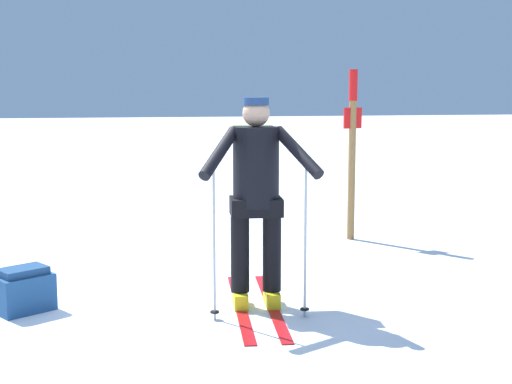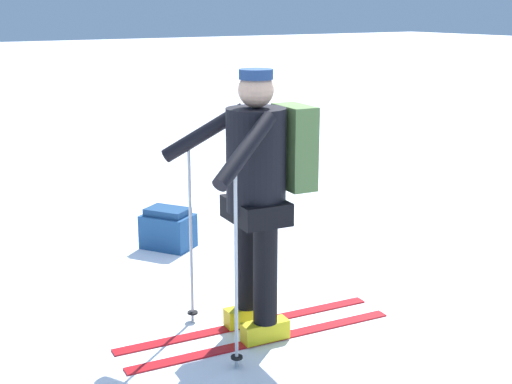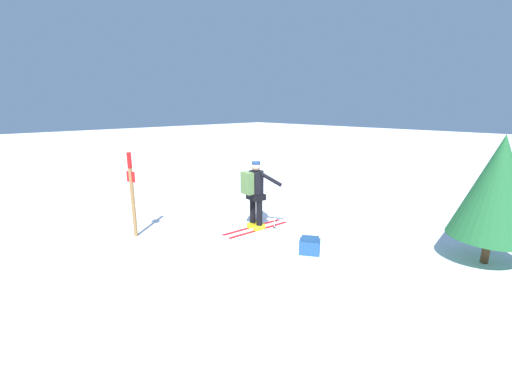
% 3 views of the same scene
% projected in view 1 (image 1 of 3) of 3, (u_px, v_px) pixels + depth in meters
% --- Properties ---
extents(ground_plane, '(80.00, 80.00, 0.00)m').
position_uv_depth(ground_plane, '(200.00, 294.00, 6.14)').
color(ground_plane, white).
extents(skier, '(1.84, 0.95, 1.69)m').
position_uv_depth(skier, '(256.00, 186.00, 5.68)').
color(skier, red).
rests_on(skier, ground_plane).
extents(dropped_backpack, '(0.48, 0.52, 0.36)m').
position_uv_depth(dropped_backpack, '(24.00, 290.00, 5.65)').
color(dropped_backpack, navy).
rests_on(dropped_backpack, ground_plane).
extents(trail_marker, '(0.10, 0.24, 1.98)m').
position_uv_depth(trail_marker, '(352.00, 140.00, 8.24)').
color(trail_marker, olive).
rests_on(trail_marker, ground_plane).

